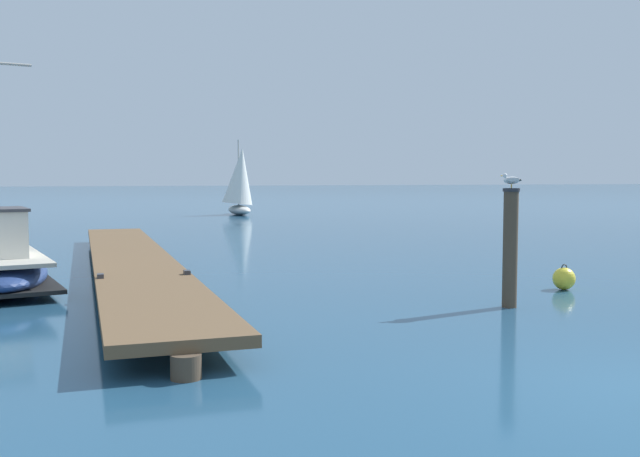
% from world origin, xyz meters
% --- Properties ---
extents(floating_dock, '(2.34, 19.07, 0.53)m').
position_xyz_m(floating_dock, '(-4.70, 12.09, 0.36)').
color(floating_dock, brown).
rests_on(floating_dock, ground).
extents(mooring_piling, '(0.30, 0.30, 2.13)m').
position_xyz_m(mooring_piling, '(1.23, 5.29, 1.10)').
color(mooring_piling, '#4C3D2D').
rests_on(mooring_piling, ground).
extents(perched_seagull, '(0.36, 0.24, 0.26)m').
position_xyz_m(perched_seagull, '(1.24, 5.29, 2.28)').
color(perched_seagull, gold).
rests_on(perched_seagull, mooring_piling).
extents(mooring_buoy, '(0.46, 0.46, 0.53)m').
position_xyz_m(mooring_buoy, '(3.48, 6.59, 0.23)').
color(mooring_buoy, yellow).
rests_on(mooring_buoy, ground).
extents(distant_sailboat, '(2.23, 3.75, 4.68)m').
position_xyz_m(distant_sailboat, '(4.31, 37.90, 2.08)').
color(distant_sailboat, silver).
rests_on(distant_sailboat, ground).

